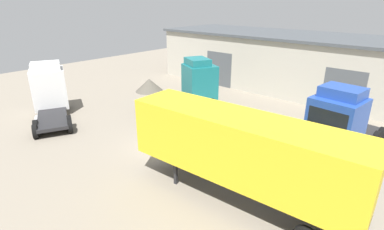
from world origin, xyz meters
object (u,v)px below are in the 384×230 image
(tractor_unit_white, at_px, (49,91))
(container_trailer_red, at_px, (241,149))
(tractor_unit_teal, at_px, (195,85))
(gravel_pile, at_px, (149,85))
(tractor_unit_blue, at_px, (339,126))

(tractor_unit_white, height_order, container_trailer_red, tractor_unit_white)
(tractor_unit_white, distance_m, tractor_unit_teal, 11.72)
(tractor_unit_white, xyz_separation_m, tractor_unit_teal, (7.36, 9.12, 0.02))
(container_trailer_red, relative_size, tractor_unit_teal, 1.63)
(container_trailer_red, relative_size, gravel_pile, 3.81)
(tractor_unit_teal, relative_size, tractor_unit_blue, 0.94)
(tractor_unit_white, distance_m, tractor_unit_blue, 20.94)
(tractor_unit_white, distance_m, gravel_pile, 9.70)
(container_trailer_red, bearing_deg, tractor_unit_white, -1.48)
(tractor_unit_white, bearing_deg, gravel_pile, -70.42)
(container_trailer_red, bearing_deg, tractor_unit_teal, -43.53)
(container_trailer_red, height_order, tractor_unit_blue, tractor_unit_blue)
(tractor_unit_white, bearing_deg, container_trailer_red, -153.45)
(gravel_pile, bearing_deg, tractor_unit_blue, -5.35)
(tractor_unit_white, relative_size, gravel_pile, 2.52)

